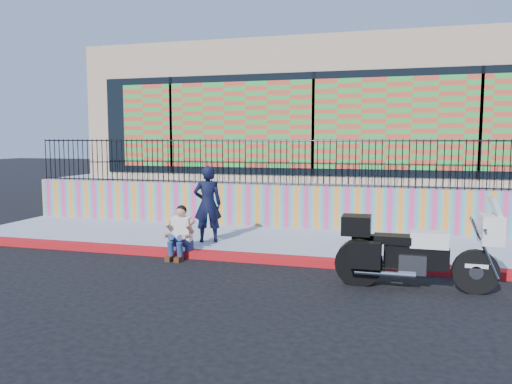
% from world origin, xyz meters
% --- Properties ---
extents(ground, '(90.00, 90.00, 0.00)m').
position_xyz_m(ground, '(0.00, 0.00, 0.00)').
color(ground, black).
rests_on(ground, ground).
extents(red_curb, '(16.00, 0.30, 0.15)m').
position_xyz_m(red_curb, '(0.00, 0.00, 0.07)').
color(red_curb, '#A2130B').
rests_on(red_curb, ground).
extents(sidewalk, '(16.00, 3.00, 0.15)m').
position_xyz_m(sidewalk, '(0.00, 1.65, 0.07)').
color(sidewalk, '#9198AE').
rests_on(sidewalk, ground).
extents(mural_wall, '(16.00, 0.20, 1.10)m').
position_xyz_m(mural_wall, '(0.00, 3.25, 0.70)').
color(mural_wall, '#E33B7D').
rests_on(mural_wall, sidewalk).
extents(metal_fence, '(15.80, 0.04, 1.20)m').
position_xyz_m(metal_fence, '(0.00, 3.25, 1.85)').
color(metal_fence, black).
rests_on(metal_fence, mural_wall).
extents(elevated_platform, '(16.00, 10.00, 1.25)m').
position_xyz_m(elevated_platform, '(0.00, 8.35, 0.62)').
color(elevated_platform, '#9198AE').
rests_on(elevated_platform, ground).
extents(storefront_building, '(14.00, 8.06, 4.00)m').
position_xyz_m(storefront_building, '(0.00, 8.13, 3.25)').
color(storefront_building, tan).
rests_on(storefront_building, elevated_platform).
extents(police_motorcycle, '(2.53, 0.84, 1.57)m').
position_xyz_m(police_motorcycle, '(2.49, -1.05, 0.66)').
color(police_motorcycle, black).
rests_on(police_motorcycle, ground).
extents(police_officer, '(0.74, 0.63, 1.71)m').
position_xyz_m(police_officer, '(-1.84, 0.91, 1.00)').
color(police_officer, black).
rests_on(police_officer, sidewalk).
extents(seated_man, '(0.54, 0.71, 1.06)m').
position_xyz_m(seated_man, '(-2.06, -0.15, 0.45)').
color(seated_man, navy).
rests_on(seated_man, ground).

